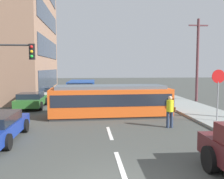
# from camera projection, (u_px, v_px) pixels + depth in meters

# --- Properties ---
(ground_plane) EXTENTS (120.00, 120.00, 0.00)m
(ground_plane) POSITION_uv_depth(u_px,v_px,m) (104.00, 117.00, 16.20)
(ground_plane) COLOR #424541
(lane_stripe_1) EXTENTS (0.16, 2.40, 0.01)m
(lane_stripe_1) POSITION_uv_depth(u_px,v_px,m) (120.00, 164.00, 8.27)
(lane_stripe_1) COLOR silver
(lane_stripe_1) RESTS_ON ground
(lane_stripe_2) EXTENTS (0.16, 2.40, 0.01)m
(lane_stripe_2) POSITION_uv_depth(u_px,v_px,m) (110.00, 133.00, 12.23)
(lane_stripe_2) COLOR silver
(lane_stripe_2) RESTS_ON ground
(lane_stripe_3) EXTENTS (0.16, 2.40, 0.01)m
(lane_stripe_3) POSITION_uv_depth(u_px,v_px,m) (100.00, 103.00, 22.35)
(lane_stripe_3) COLOR silver
(lane_stripe_3) RESTS_ON ground
(lane_stripe_4) EXTENTS (0.16, 2.40, 0.01)m
(lane_stripe_4) POSITION_uv_depth(u_px,v_px,m) (97.00, 96.00, 28.30)
(lane_stripe_4) COLOR silver
(lane_stripe_4) RESTS_ON ground
(streetcar_tram) EXTENTS (7.67, 2.78, 2.00)m
(streetcar_tram) POSITION_uv_depth(u_px,v_px,m) (110.00, 100.00, 16.35)
(streetcar_tram) COLOR #DF541A
(streetcar_tram) RESTS_ON ground
(city_bus) EXTENTS (2.69, 5.53, 1.79)m
(city_bus) POSITION_uv_depth(u_px,v_px,m) (82.00, 88.00, 25.61)
(city_bus) COLOR navy
(city_bus) RESTS_ON ground
(pedestrian_crossing) EXTENTS (0.51, 0.36, 1.67)m
(pedestrian_crossing) POSITION_uv_depth(u_px,v_px,m) (170.00, 110.00, 13.26)
(pedestrian_crossing) COLOR #2C3750
(pedestrian_crossing) RESTS_ON ground
(parked_sedan_far) EXTENTS (2.11, 4.17, 1.19)m
(parked_sedan_far) POSITION_uv_depth(u_px,v_px,m) (31.00, 100.00, 19.76)
(parked_sedan_far) COLOR #2E6729
(parked_sedan_far) RESTS_ON ground
(parked_sedan_furthest) EXTENTS (2.07, 4.21, 1.19)m
(parked_sedan_furthest) POSITION_uv_depth(u_px,v_px,m) (44.00, 93.00, 25.37)
(parked_sedan_furthest) COLOR silver
(parked_sedan_furthest) RESTS_ON ground
(stop_sign) EXTENTS (0.76, 0.07, 2.88)m
(stop_sign) POSITION_uv_depth(u_px,v_px,m) (218.00, 84.00, 14.27)
(stop_sign) COLOR gray
(stop_sign) RESTS_ON sidewalk_curb_right
(traffic_light_mast) EXTENTS (2.57, 0.33, 4.52)m
(traffic_light_mast) POSITION_uv_depth(u_px,v_px,m) (7.00, 67.00, 13.57)
(traffic_light_mast) COLOR #333333
(traffic_light_mast) RESTS_ON ground
(utility_pole_mid) EXTENTS (1.80, 0.24, 7.54)m
(utility_pole_mid) POSITION_uv_depth(u_px,v_px,m) (197.00, 59.00, 23.42)
(utility_pole_mid) COLOR brown
(utility_pole_mid) RESTS_ON ground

